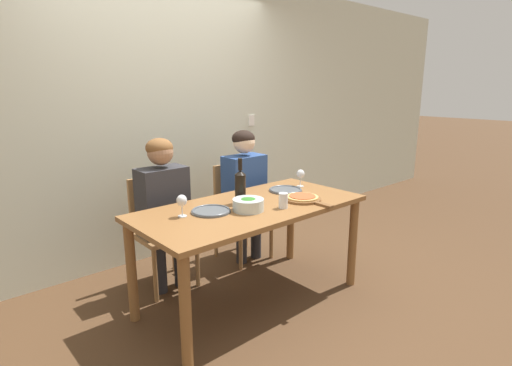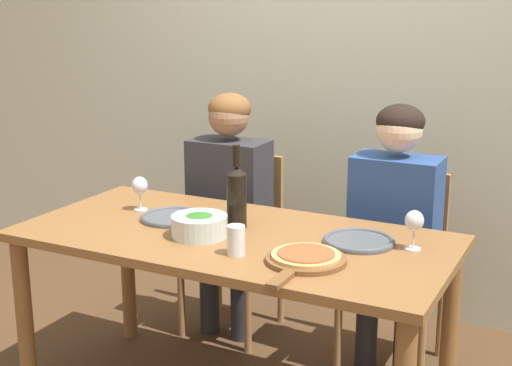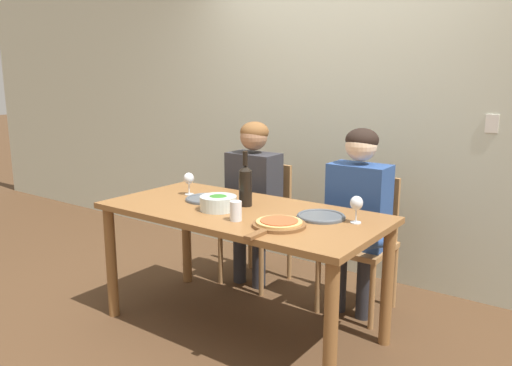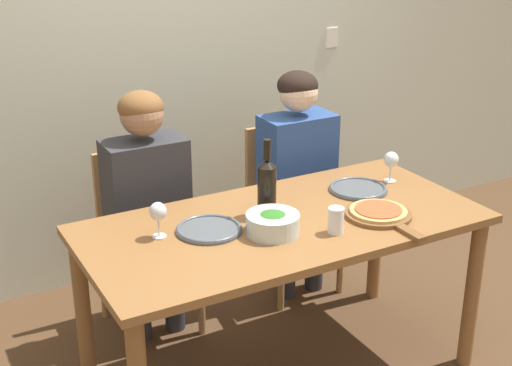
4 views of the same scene
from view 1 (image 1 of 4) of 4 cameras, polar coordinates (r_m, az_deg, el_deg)
The scene contains 15 objects.
ground_plane at distance 3.24m, azimuth -0.63°, elevation -16.37°, with size 40.00×40.00×0.00m, color #4C331E.
back_wall at distance 3.88m, azimuth -13.46°, elevation 9.32°, with size 10.00×0.06×2.70m.
dining_table at distance 2.96m, azimuth -0.66°, elevation -5.05°, with size 1.71×0.82×0.77m.
chair_left at distance 3.40m, azimuth -13.67°, elevation -6.10°, with size 0.42×0.42×0.90m.
chair_right at distance 3.83m, azimuth -2.52°, elevation -3.42°, with size 0.42×0.42×0.90m.
person_woman at distance 3.23m, azimuth -13.01°, elevation -2.40°, with size 0.47×0.51×1.23m.
person_man at distance 3.69m, azimuth -1.50°, elevation -0.05°, with size 0.47×0.51×1.23m.
wine_bottle at distance 2.94m, azimuth -2.25°, elevation -0.41°, with size 0.08×0.08×0.34m.
broccoli_bowl at distance 2.79m, azimuth -1.11°, elevation -3.09°, with size 0.22×0.22×0.09m.
dinner_plate_left at distance 2.78m, azimuth -6.46°, elevation -3.98°, with size 0.27×0.27×0.02m.
dinner_plate_right at distance 3.32m, azimuth 4.23°, elevation -0.98°, with size 0.27×0.27×0.02m.
pizza_on_board at distance 3.06m, azimuth 6.75°, elevation -2.19°, with size 0.29×0.43×0.04m.
wine_glass_left at distance 2.69m, azimuth -10.56°, elevation -2.62°, with size 0.07×0.07×0.15m.
wine_glass_right at distance 3.46m, azimuth 6.38°, elevation 1.17°, with size 0.07×0.07×0.15m.
water_tumbler at distance 2.85m, azimuth 3.92°, elevation -2.52°, with size 0.07×0.07×0.11m.
Camera 1 is at (-1.83, -2.12, 1.62)m, focal length 28.00 mm.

